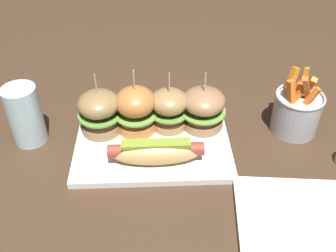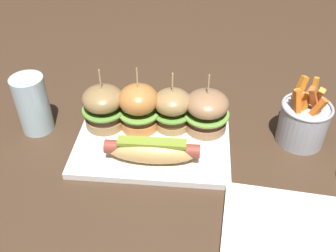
{
  "view_description": "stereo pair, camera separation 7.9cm",
  "coord_description": "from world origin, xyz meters",
  "views": [
    {
      "loc": [
        0.01,
        -0.61,
        0.55
      ],
      "look_at": [
        0.03,
        0.0,
        0.05
      ],
      "focal_mm": 41.24,
      "sensor_mm": 36.0,
      "label": 1
    },
    {
      "loc": [
        0.09,
        -0.61,
        0.55
      ],
      "look_at": [
        0.03,
        0.0,
        0.05
      ],
      "focal_mm": 41.24,
      "sensor_mm": 36.0,
      "label": 2
    }
  ],
  "objects": [
    {
      "name": "slider_center_right",
      "position": [
        0.04,
        0.05,
        0.06
      ],
      "size": [
        0.09,
        0.09,
        0.13
      ],
      "color": "#997749",
      "rests_on": "platter_main"
    },
    {
      "name": "water_glass",
      "position": [
        -0.26,
        0.03,
        0.07
      ],
      "size": [
        0.07,
        0.07,
        0.13
      ],
      "primitive_type": "cylinder",
      "color": "silver",
      "rests_on": "ground"
    },
    {
      "name": "slider_center_left",
      "position": [
        -0.03,
        0.04,
        0.07
      ],
      "size": [
        0.09,
        0.09,
        0.15
      ],
      "color": "#BA7338",
      "rests_on": "platter_main"
    },
    {
      "name": "ground_plane",
      "position": [
        0.0,
        0.0,
        0.0
      ],
      "size": [
        3.0,
        3.0,
        0.0
      ],
      "primitive_type": "plane",
      "color": "#422D1E"
    },
    {
      "name": "slider_far_left",
      "position": [
        -0.11,
        0.04,
        0.06
      ],
      "size": [
        0.09,
        0.09,
        0.14
      ],
      "color": "olive",
      "rests_on": "platter_main"
    },
    {
      "name": "side_plate",
      "position": [
        0.25,
        -0.22,
        0.01
      ],
      "size": [
        0.23,
        0.23,
        0.01
      ],
      "primitive_type": "cube",
      "rotation": [
        0.0,
        0.0,
        -0.1
      ],
      "color": "white",
      "rests_on": "ground"
    },
    {
      "name": "hot_dog",
      "position": [
        0.01,
        -0.06,
        0.04
      ],
      "size": [
        0.19,
        0.06,
        0.05
      ],
      "color": "tan",
      "rests_on": "platter_main"
    },
    {
      "name": "platter_main",
      "position": [
        0.0,
        0.0,
        0.01
      ],
      "size": [
        0.32,
        0.23,
        0.01
      ],
      "primitive_type": "cube",
      "color": "white",
      "rests_on": "ground"
    },
    {
      "name": "slider_far_right",
      "position": [
        0.11,
        0.05,
        0.06
      ],
      "size": [
        0.1,
        0.1,
        0.14
      ],
      "color": "#976E4B",
      "rests_on": "platter_main"
    },
    {
      "name": "fries_bucket",
      "position": [
        0.31,
        0.04,
        0.05
      ],
      "size": [
        0.1,
        0.1,
        0.14
      ],
      "color": "#A8AAB2",
      "rests_on": "ground"
    }
  ]
}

